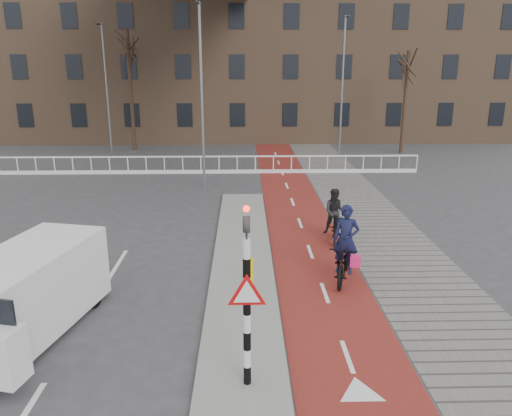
{
  "coord_description": "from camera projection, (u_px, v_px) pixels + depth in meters",
  "views": [
    {
      "loc": [
        -0.64,
        -10.08,
        5.92
      ],
      "look_at": [
        -0.26,
        5.0,
        1.5
      ],
      "focal_mm": 35.0,
      "sensor_mm": 36.0,
      "label": 1
    }
  ],
  "objects": [
    {
      "name": "tree_right",
      "position": [
        405.0,
        103.0,
        32.9
      ],
      "size": [
        0.24,
        0.24,
        6.63
      ],
      "primitive_type": "cylinder",
      "color": "black",
      "rests_on": "ground"
    },
    {
      "name": "bollard",
      "position": [
        251.0,
        272.0,
        13.36
      ],
      "size": [
        0.12,
        0.12,
        0.8
      ],
      "primitive_type": "cylinder",
      "color": "#D8C60C",
      "rests_on": "curb_island"
    },
    {
      "name": "streetlight_right",
      "position": [
        342.0,
        89.0,
        30.89
      ],
      "size": [
        0.12,
        0.12,
        8.61
      ],
      "primitive_type": "cylinder",
      "color": "slate",
      "rests_on": "ground"
    },
    {
      "name": "streetlight_near",
      "position": [
        202.0,
        100.0,
        23.12
      ],
      "size": [
        0.12,
        0.12,
        8.49
      ],
      "primitive_type": "cylinder",
      "color": "slate",
      "rests_on": "ground"
    },
    {
      "name": "curb_island",
      "position": [
        242.0,
        263.0,
        15.15
      ],
      "size": [
        1.8,
        16.0,
        0.12
      ],
      "primitive_type": "cube",
      "color": "gray",
      "rests_on": "ground"
    },
    {
      "name": "cyclist_near",
      "position": [
        345.0,
        256.0,
        13.88
      ],
      "size": [
        1.38,
        2.25,
        2.18
      ],
      "rotation": [
        0.0,
        0.0,
        -0.32
      ],
      "color": "black",
      "rests_on": "bike_lane"
    },
    {
      "name": "bike_lane",
      "position": [
        295.0,
        208.0,
        20.97
      ],
      "size": [
        2.5,
        60.0,
        0.01
      ],
      "primitive_type": "cube",
      "color": "maroon",
      "rests_on": "ground"
    },
    {
      "name": "sidewalk",
      "position": [
        361.0,
        208.0,
        21.04
      ],
      "size": [
        3.0,
        60.0,
        0.01
      ],
      "primitive_type": "cube",
      "color": "slate",
      "rests_on": "ground"
    },
    {
      "name": "townhouse_row",
      "position": [
        213.0,
        37.0,
        39.78
      ],
      "size": [
        46.0,
        10.0,
        15.9
      ],
      "color": "#7F6047",
      "rests_on": "ground"
    },
    {
      "name": "traffic_signal",
      "position": [
        247.0,
        293.0,
        8.83
      ],
      "size": [
        0.8,
        0.8,
        3.68
      ],
      "color": "black",
      "rests_on": "curb_island"
    },
    {
      "name": "cyclist_far",
      "position": [
        335.0,
        220.0,
        16.95
      ],
      "size": [
        0.87,
        1.75,
        1.84
      ],
      "rotation": [
        0.0,
        0.0,
        -0.17
      ],
      "color": "black",
      "rests_on": "bike_lane"
    },
    {
      "name": "streetlight_left",
      "position": [
        107.0,
        90.0,
        32.92
      ],
      "size": [
        0.12,
        0.12,
        8.33
      ],
      "primitive_type": "cylinder",
      "color": "slate",
      "rests_on": "ground"
    },
    {
      "name": "railing",
      "position": [
        165.0,
        168.0,
        27.45
      ],
      "size": [
        28.0,
        0.1,
        0.99
      ],
      "color": "silver",
      "rests_on": "ground"
    },
    {
      "name": "van",
      "position": [
        23.0,
        294.0,
        10.99
      ],
      "size": [
        2.73,
        4.72,
        1.9
      ],
      "rotation": [
        0.0,
        0.0,
        -0.23
      ],
      "color": "white",
      "rests_on": "ground"
    },
    {
      "name": "tree_mid",
      "position": [
        131.0,
        92.0,
        33.88
      ],
      "size": [
        0.25,
        0.25,
        7.98
      ],
      "primitive_type": "cylinder",
      "color": "black",
      "rests_on": "ground"
    },
    {
      "name": "ground",
      "position": [
        273.0,
        333.0,
        11.34
      ],
      "size": [
        120.0,
        120.0,
        0.0
      ],
      "primitive_type": "plane",
      "color": "#38383A",
      "rests_on": "ground"
    }
  ]
}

